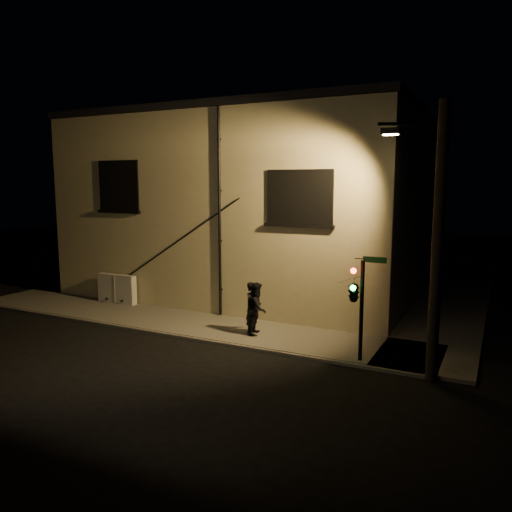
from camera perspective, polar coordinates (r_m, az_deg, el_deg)
The scene contains 8 objects.
ground at distance 17.44m, azimuth -3.86°, elevation -10.06°, with size 90.00×90.00×0.00m, color black.
sidewalk at distance 20.71m, azimuth 5.30°, elevation -6.94°, with size 21.00×16.00×0.12m.
building at distance 25.93m, azimuth 0.40°, elevation 5.89°, with size 16.20×12.23×8.80m.
utility_cabinet at distance 23.46m, azimuth -15.59°, elevation -3.62°, with size 1.98×0.33×1.30m, color beige.
pedestrian_a at distance 17.99m, azimuth -0.37°, elevation -5.96°, with size 0.68×0.45×1.87m, color black.
pedestrian_b at distance 17.94m, azimuth 0.11°, elevation -5.99°, with size 0.91×0.71×1.88m, color black.
traffic_signal at distance 15.30m, azimuth 11.20°, elevation -3.94°, with size 1.34×1.90×3.22m.
streetlamp_pole at distance 14.41m, azimuth 19.79°, elevation 2.02°, with size 2.04×1.40×7.65m.
Camera 1 is at (8.42, -14.26, 5.47)m, focal length 35.00 mm.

